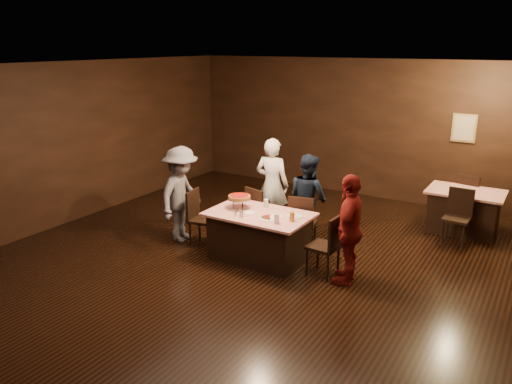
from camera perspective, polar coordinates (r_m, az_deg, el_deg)
room at (r=6.80m, az=-3.05°, el=6.66°), size 10.00×10.04×3.02m
main_table at (r=7.91m, az=0.36°, el=-5.07°), size 1.60×1.00×0.77m
back_table at (r=9.80m, az=22.63°, el=-2.04°), size 1.30×0.90×0.77m
chair_far_left at (r=8.67m, az=0.66°, el=-2.43°), size 0.51×0.51×0.95m
chair_far_right at (r=8.31m, az=5.41°, el=-3.37°), size 0.50×0.50×0.95m
chair_end_left at (r=8.46m, az=-6.04°, el=-3.03°), size 0.49×0.49×0.95m
chair_end_right at (r=7.41m, az=7.71°, el=-6.03°), size 0.45×0.45×0.95m
chair_back_near at (r=9.11m, az=21.95°, el=-2.73°), size 0.44×0.44×0.95m
chair_back_far at (r=10.34m, az=23.24°, el=-0.63°), size 0.50×0.50×0.95m
diner_white_jacket at (r=8.98m, az=1.85°, el=0.81°), size 0.67×0.48×1.72m
diner_navy_hoodie at (r=8.59m, az=5.97°, el=-0.66°), size 0.92×0.83×1.54m
diner_grey_knit at (r=8.63m, az=-8.53°, el=-0.26°), size 0.76×1.15×1.66m
diner_red_shirt at (r=7.15m, az=10.63°, el=-4.20°), size 0.54×0.99×1.61m
pizza_stand at (r=7.96m, az=-1.91°, el=-0.61°), size 0.38×0.38×0.22m
plate_with_slice at (r=7.50m, az=1.29°, el=-2.97°), size 0.25×0.25×0.06m
plate_empty at (r=7.64m, az=4.49°, el=-2.77°), size 0.25×0.25×0.01m
glass_front_right at (r=7.33m, az=2.37°, el=-3.07°), size 0.08×0.08×0.14m
glass_amber at (r=7.43m, az=4.14°, el=-2.82°), size 0.08×0.08×0.14m
glass_back at (r=8.02m, az=1.17°, el=-1.30°), size 0.08×0.08×0.14m
condiments at (r=7.62m, az=-1.90°, el=-2.46°), size 0.17×0.10×0.09m
napkin_center at (r=7.63m, az=2.30°, el=-2.80°), size 0.19×0.19×0.01m
napkin_left at (r=7.81m, az=-0.77°, el=-2.33°), size 0.21×0.21×0.01m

